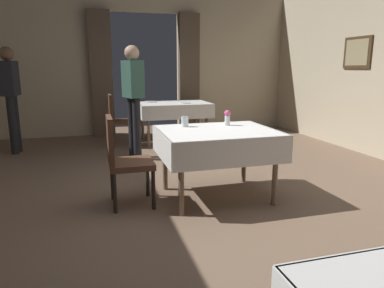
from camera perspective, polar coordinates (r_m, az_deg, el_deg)
The scene contains 12 objects.
ground at distance 3.83m, azimuth 2.42°, elevation -9.08°, with size 10.08×10.08×0.00m, color #7A604C.
wall_back at distance 7.65m, azimuth -7.58°, elevation 13.16°, with size 6.40×0.27×3.00m.
dining_table_mid at distance 3.76m, azimuth 4.12°, elevation 0.83°, with size 1.23×1.00×0.75m.
dining_table_far at distance 6.64m, azimuth -3.03°, elevation 5.97°, with size 1.32×0.97×0.75m.
chair_mid_left at distance 3.61m, azimuth -11.19°, elevation -2.07°, with size 0.44×0.44×0.93m.
chair_far_left at distance 6.45m, azimuth -12.02°, elevation 4.25°, with size 0.44×0.44×0.93m.
flower_vase_mid at distance 4.03m, azimuth 5.77°, elevation 4.38°, with size 0.07×0.07×0.18m.
glass_mid_b at distance 3.92m, azimuth -1.19°, elevation 3.68°, with size 0.08×0.08×0.12m, color silver.
plate_far_a at distance 6.46m, azimuth -1.14°, elevation 6.68°, with size 0.21×0.21×0.01m, color white.
plate_far_b at distance 6.77m, azimuth -6.74°, elevation 6.86°, with size 0.24×0.24×0.01m, color white.
person_waiter_by_doorway at distance 5.44m, azimuth -9.54°, elevation 8.25°, with size 0.32×0.41×1.72m.
person_diner_standing_aside at distance 6.43m, azimuth -27.44°, elevation 7.66°, with size 0.26×0.38×1.72m.
Camera 1 is at (-1.13, -3.38, 1.41)m, focal length 32.77 mm.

